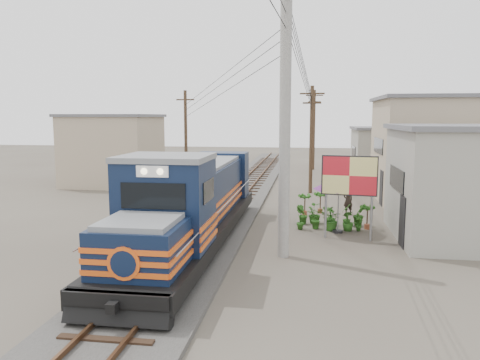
% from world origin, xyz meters
% --- Properties ---
extents(ground, '(120.00, 120.00, 0.00)m').
position_xyz_m(ground, '(0.00, 0.00, 0.00)').
color(ground, '#473F35').
rests_on(ground, ground).
extents(ballast, '(3.60, 70.00, 0.16)m').
position_xyz_m(ballast, '(0.00, 10.00, 0.08)').
color(ballast, '#595651').
rests_on(ballast, ground).
extents(track, '(1.15, 70.00, 0.12)m').
position_xyz_m(track, '(0.00, 10.00, 0.26)').
color(track, '#51331E').
rests_on(track, ground).
extents(locomotive, '(2.75, 14.97, 3.71)m').
position_xyz_m(locomotive, '(0.00, 0.24, 1.64)').
color(locomotive, black).
rests_on(locomotive, ground).
extents(utility_pole_main, '(0.40, 0.40, 10.00)m').
position_xyz_m(utility_pole_main, '(3.50, -0.50, 5.00)').
color(utility_pole_main, '#9E9B93').
rests_on(utility_pole_main, ground).
extents(wooden_pole_mid, '(1.60, 0.24, 7.00)m').
position_xyz_m(wooden_pole_mid, '(4.50, 14.00, 3.68)').
color(wooden_pole_mid, '#4C3826').
rests_on(wooden_pole_mid, ground).
extents(wooden_pole_far, '(1.60, 0.24, 7.50)m').
position_xyz_m(wooden_pole_far, '(4.80, 28.00, 3.93)').
color(wooden_pole_far, '#4C3826').
rests_on(wooden_pole_far, ground).
extents(wooden_pole_left, '(1.60, 0.24, 7.00)m').
position_xyz_m(wooden_pole_left, '(-5.00, 18.00, 3.68)').
color(wooden_pole_left, '#4C3826').
rests_on(wooden_pole_left, ground).
extents(power_lines, '(9.65, 19.00, 3.30)m').
position_xyz_m(power_lines, '(-0.14, 8.49, 7.56)').
color(power_lines, black).
rests_on(power_lines, ground).
extents(shophouse_mid, '(8.40, 7.35, 6.20)m').
position_xyz_m(shophouse_mid, '(12.50, 12.00, 3.11)').
color(shophouse_mid, tan).
rests_on(shophouse_mid, ground).
extents(shophouse_back, '(6.30, 6.30, 4.20)m').
position_xyz_m(shophouse_back, '(11.00, 22.00, 2.11)').
color(shophouse_back, gray).
rests_on(shophouse_back, ground).
extents(shophouse_left, '(6.30, 6.30, 5.20)m').
position_xyz_m(shophouse_left, '(-10.00, 16.00, 2.61)').
color(shophouse_left, tan).
rests_on(shophouse_left, ground).
extents(billboard, '(2.23, 0.46, 3.47)m').
position_xyz_m(billboard, '(6.00, 2.30, 2.56)').
color(billboard, '#99999E').
rests_on(billboard, ground).
extents(market_umbrella, '(2.48, 2.48, 2.47)m').
position_xyz_m(market_umbrella, '(5.66, 3.39, 2.17)').
color(market_umbrella, black).
rests_on(market_umbrella, ground).
extents(vendor, '(0.67, 0.60, 1.53)m').
position_xyz_m(vendor, '(6.40, 7.25, 0.77)').
color(vendor, black).
rests_on(vendor, ground).
extents(plant_nursery, '(3.35, 2.33, 1.07)m').
position_xyz_m(plant_nursery, '(5.29, 4.31, 0.48)').
color(plant_nursery, '#275C1A').
rests_on(plant_nursery, ground).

